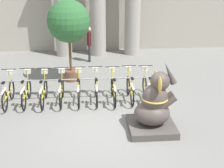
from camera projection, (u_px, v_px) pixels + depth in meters
The scene contains 17 objects.
ground_plane at pixel (109, 127), 8.83m from camera, with size 60.00×60.00×0.00m, color slate.
column_left at pixel (62, 2), 14.81m from camera, with size 0.97×0.97×5.16m.
column_middle at pixel (98, 1), 14.94m from camera, with size 0.97×0.97×5.16m.
column_right at pixel (133, 1), 15.07m from camera, with size 0.97×0.97×5.16m.
bike_rack at pixel (79, 83), 10.34m from camera, with size 5.17×0.05×0.77m.
bicycle_0 at pixel (8, 93), 10.13m from camera, with size 0.48×1.65×1.08m.
bicycle_1 at pixel (26, 92), 10.20m from camera, with size 0.48×1.65×1.08m.
bicycle_2 at pixel (44, 92), 10.21m from camera, with size 0.48×1.65×1.08m.
bicycle_3 at pixel (62, 91), 10.29m from camera, with size 0.48×1.65×1.08m.
bicycle_4 at pixel (79, 90), 10.34m from camera, with size 0.48×1.65×1.08m.
bicycle_5 at pixel (96, 89), 10.39m from camera, with size 0.48×1.65×1.08m.
bicycle_6 at pixel (113, 89), 10.38m from camera, with size 0.48×1.65×1.08m.
bicycle_7 at pixel (130, 88), 10.49m from camera, with size 0.48×1.65×1.08m.
bicycle_8 at pixel (147, 88), 10.48m from camera, with size 0.48×1.65×1.08m.
elephant_statue at pixel (154, 108), 8.46m from camera, with size 1.27×1.27×1.99m.
person_pedestrian at pixel (89, 41), 14.39m from camera, with size 0.22×0.47×1.64m.
potted_tree at pixel (69, 23), 11.56m from camera, with size 1.59×1.59×3.13m.
Camera 1 is at (-0.57, -7.77, 4.33)m, focal length 50.00 mm.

